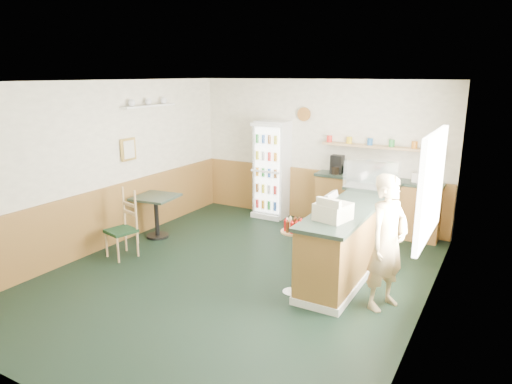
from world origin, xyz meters
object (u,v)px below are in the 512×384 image
Objects in this scene: cash_register at (333,211)px; display_case at (372,176)px; drinks_fridge at (271,170)px; condiment_stand at (293,243)px; cafe_table at (156,208)px; cafe_chair at (124,221)px; shopkeeper at (387,243)px.

display_case is at bearing 103.32° from cash_register.
drinks_fridge reaches higher than cash_register.
drinks_fridge is at bearing 143.99° from cash_register.
condiment_stand is at bearing -137.01° from cash_register.
condiment_stand is (-0.43, -1.97, -0.55)m from display_case.
drinks_fridge is at bearing 158.70° from display_case.
cafe_table is 0.88m from cafe_chair.
cafe_table is at bearing 111.74° from cafe_chair.
display_case reaches higher than cafe_table.
condiment_stand is 3.07m from cafe_table.
cafe_chair reaches higher than cafe_table.
shopkeeper is at bearing -7.27° from cafe_table.
condiment_stand is at bearing -102.27° from display_case.
cafe_table is at bearing 106.26° from shopkeeper.
cafe_table is at bearing -119.31° from drinks_fridge.
cafe_table is at bearing -160.37° from display_case.
cafe_chair is at bearing -160.44° from cash_register.
condiment_stand reaches higher than cafe_table.
condiment_stand is (-1.13, -0.24, -0.14)m from shopkeeper.
display_case is 0.76× the size of cafe_chair.
cash_register is 0.37× the size of cafe_chair.
drinks_fridge reaches higher than cafe_table.
cash_register is 0.75m from shopkeeper.
drinks_fridge reaches higher than display_case.
cash_register is at bearing 19.81° from cafe_chair.
condiment_stand is at bearing -14.32° from cafe_table.
condiment_stand is at bearing 15.86° from cafe_chair.
drinks_fridge is 2.36× the size of display_case.
drinks_fridge is 1.90× the size of condiment_stand.
cafe_chair is at bearing -109.46° from drinks_fridge.
drinks_fridge is at bearing 122.39° from condiment_stand.
cafe_table is (-2.97, 0.76, -0.17)m from condiment_stand.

